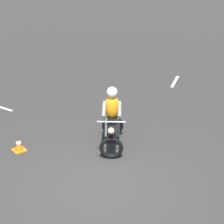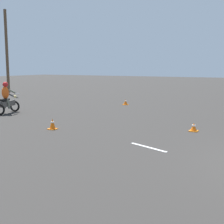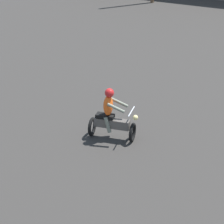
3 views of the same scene
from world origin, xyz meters
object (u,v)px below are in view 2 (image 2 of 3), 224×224
(traffic_cone_near_left, at_px, (194,127))
(traffic_cone_near_right, at_px, (125,102))
(traffic_cone_mid_center, at_px, (52,124))
(motorcycle_rider_background, at_px, (7,100))
(utility_pole_near, at_px, (7,53))

(traffic_cone_near_left, xyz_separation_m, traffic_cone_near_right, (6.08, 5.87, 0.02))
(traffic_cone_near_left, xyz_separation_m, traffic_cone_mid_center, (-2.28, 4.97, 0.05))
(motorcycle_rider_background, relative_size, traffic_cone_near_left, 5.08)
(traffic_cone_near_left, bearing_deg, utility_pole_near, 66.55)
(traffic_cone_near_left, relative_size, traffic_cone_mid_center, 0.76)
(traffic_cone_near_left, relative_size, traffic_cone_near_right, 0.90)
(traffic_cone_mid_center, bearing_deg, traffic_cone_near_right, 6.15)
(motorcycle_rider_background, distance_m, traffic_cone_near_right, 7.36)
(traffic_cone_near_right, distance_m, traffic_cone_mid_center, 8.41)
(motorcycle_rider_background, relative_size, utility_pole_near, 0.23)
(utility_pole_near, bearing_deg, motorcycle_rider_background, -133.71)
(traffic_cone_near_right, height_order, traffic_cone_mid_center, traffic_cone_mid_center)
(motorcycle_rider_background, bearing_deg, utility_pole_near, 124.32)
(traffic_cone_near_right, xyz_separation_m, utility_pole_near, (1.77, 12.23, 3.42))
(motorcycle_rider_background, xyz_separation_m, traffic_cone_mid_center, (-2.09, -4.72, -0.52))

